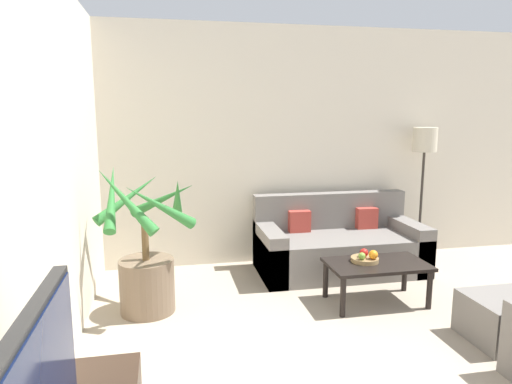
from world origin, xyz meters
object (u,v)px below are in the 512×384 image
(ottoman, at_px, (509,319))
(apple_red, at_px, (364,253))
(sofa_loveseat, at_px, (339,246))
(orange_fruit, at_px, (373,255))
(fruit_bowl, at_px, (365,260))
(apple_green, at_px, (362,256))
(coffee_table, at_px, (377,268))
(potted_palm, at_px, (146,262))
(floor_lamp, at_px, (424,150))

(ottoman, bearing_deg, apple_red, 130.96)
(sofa_loveseat, distance_m, orange_fruit, 0.93)
(fruit_bowl, distance_m, orange_fruit, 0.10)
(sofa_loveseat, distance_m, apple_green, 0.93)
(coffee_table, bearing_deg, potted_palm, 173.63)
(apple_red, bearing_deg, fruit_bowl, -78.31)
(floor_lamp, relative_size, apple_green, 24.10)
(floor_lamp, xyz_separation_m, orange_fruit, (-1.15, -1.15, -0.84))
(floor_lamp, bearing_deg, fruit_bowl, -137.87)
(coffee_table, bearing_deg, orange_fruit, -170.63)
(coffee_table, bearing_deg, floor_lamp, 45.86)
(apple_green, bearing_deg, potted_palm, 173.17)
(sofa_loveseat, height_order, fruit_bowl, sofa_loveseat)
(floor_lamp, relative_size, apple_red, 19.69)
(potted_palm, relative_size, orange_fruit, 15.88)
(fruit_bowl, xyz_separation_m, apple_green, (-0.05, -0.05, 0.05))
(fruit_bowl, bearing_deg, apple_red, 101.69)
(fruit_bowl, height_order, apple_green, apple_green)
(fruit_bowl, relative_size, apple_green, 3.90)
(sofa_loveseat, bearing_deg, apple_red, -95.93)
(ottoman, bearing_deg, orange_fruit, 131.25)
(apple_green, distance_m, orange_fruit, 0.11)
(floor_lamp, bearing_deg, apple_green, -137.79)
(potted_palm, bearing_deg, sofa_loveseat, 18.14)
(fruit_bowl, bearing_deg, apple_green, -135.99)
(apple_green, distance_m, ottoman, 1.23)
(potted_palm, bearing_deg, ottoman, -21.42)
(sofa_loveseat, height_order, apple_green, sofa_loveseat)
(sofa_loveseat, xyz_separation_m, orange_fruit, (-0.03, -0.91, 0.19))
(sofa_loveseat, xyz_separation_m, apple_red, (-0.09, -0.83, 0.19))
(apple_red, relative_size, apple_green, 1.22)
(apple_green, xyz_separation_m, ottoman, (0.85, -0.85, -0.29))
(sofa_loveseat, xyz_separation_m, coffee_table, (0.01, -0.90, 0.06))
(orange_fruit, bearing_deg, floor_lamp, 44.94)
(potted_palm, bearing_deg, orange_fruit, -6.71)
(sofa_loveseat, relative_size, floor_lamp, 1.14)
(fruit_bowl, height_order, orange_fruit, orange_fruit)
(orange_fruit, xyz_separation_m, ottoman, (0.74, -0.84, -0.29))
(coffee_table, height_order, apple_red, apple_red)
(floor_lamp, relative_size, fruit_bowl, 6.17)
(potted_palm, relative_size, sofa_loveseat, 0.74)
(potted_palm, bearing_deg, floor_lamp, 16.09)
(coffee_table, relative_size, ottoman, 1.43)
(fruit_bowl, distance_m, apple_green, 0.09)
(sofa_loveseat, distance_m, fruit_bowl, 0.86)
(potted_palm, distance_m, apple_green, 1.92)
(potted_palm, xyz_separation_m, ottoman, (2.75, -1.08, -0.28))
(sofa_loveseat, height_order, floor_lamp, floor_lamp)
(fruit_bowl, bearing_deg, potted_palm, 174.81)
(potted_palm, distance_m, sofa_loveseat, 2.16)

